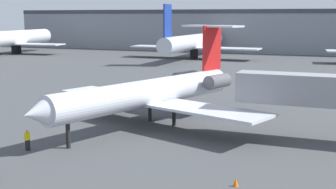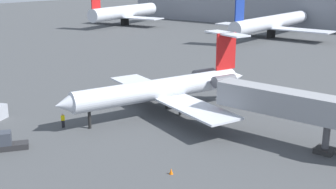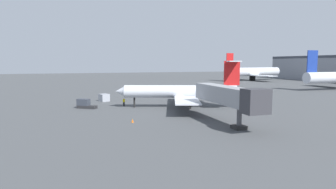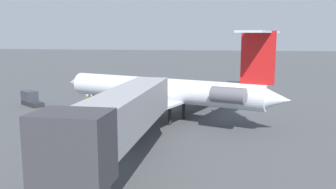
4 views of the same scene
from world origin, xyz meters
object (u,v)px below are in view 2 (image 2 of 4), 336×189
object	(u,v)px
regional_jet	(166,87)
parked_airliner_west_end	(124,12)
jet_bridge	(303,107)
ground_crew_marshaller	(63,120)
baggage_tug_lead	(3,142)
traffic_cone_near	(171,171)
parked_airliner_west_mid	(271,23)

from	to	relation	value
regional_jet	parked_airliner_west_end	distance (m)	95.60
jet_bridge	parked_airliner_west_end	size ratio (longest dim) A/B	0.51
ground_crew_marshaller	baggage_tug_lead	world-z (taller)	baggage_tug_lead
jet_bridge	traffic_cone_near	bearing A→B (deg)	-116.06
ground_crew_marshaller	baggage_tug_lead	size ratio (longest dim) A/B	0.41
jet_bridge	parked_airliner_west_mid	world-z (taller)	parked_airliner_west_mid
jet_bridge	baggage_tug_lead	world-z (taller)	jet_bridge
parked_airliner_west_end	parked_airliner_west_mid	bearing A→B (deg)	4.73
regional_jet	parked_airliner_west_end	xyz separation A→B (m)	(-70.41, 64.67, 0.99)
parked_airliner_west_end	parked_airliner_west_mid	size ratio (longest dim) A/B	0.85
regional_jet	ground_crew_marshaller	world-z (taller)	regional_jet
regional_jet	jet_bridge	size ratio (longest dim) A/B	1.56
baggage_tug_lead	regional_jet	bearing A→B (deg)	74.41
parked_airliner_west_mid	baggage_tug_lead	bearing A→B (deg)	-81.38
baggage_tug_lead	parked_airliner_west_mid	world-z (taller)	parked_airliner_west_mid
baggage_tug_lead	parked_airliner_west_end	distance (m)	106.43
ground_crew_marshaller	parked_airliner_west_mid	distance (m)	81.57
ground_crew_marshaller	baggage_tug_lead	bearing A→B (deg)	-85.62
ground_crew_marshaller	regional_jet	bearing A→B (deg)	62.26
regional_jet	parked_airliner_west_mid	distance (m)	71.47
parked_airliner_west_end	parked_airliner_west_mid	xyz separation A→B (m)	(51.52, 4.26, -0.26)
regional_jet	ground_crew_marshaller	bearing A→B (deg)	-117.74
jet_bridge	parked_airliner_west_mid	bearing A→B (deg)	118.01
regional_jet	baggage_tug_lead	size ratio (longest dim) A/B	6.44
traffic_cone_near	parked_airliner_west_end	size ratio (longest dim) A/B	0.02
regional_jet	jet_bridge	world-z (taller)	regional_jet
ground_crew_marshaller	parked_airliner_west_mid	size ratio (longest dim) A/B	0.04
regional_jet	baggage_tug_lead	distance (m)	20.49
regional_jet	ground_crew_marshaller	size ratio (longest dim) A/B	15.58
baggage_tug_lead	parked_airliner_west_end	world-z (taller)	parked_airliner_west_end
ground_crew_marshaller	baggage_tug_lead	distance (m)	8.05
parked_airliner_west_end	jet_bridge	bearing A→B (deg)	-36.22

